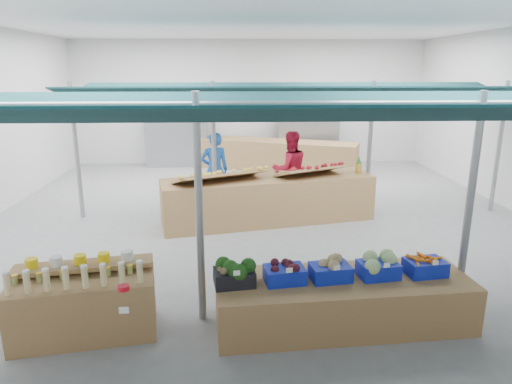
% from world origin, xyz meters
% --- Properties ---
extents(floor, '(13.00, 13.00, 0.00)m').
position_xyz_m(floor, '(0.00, 0.00, 0.00)').
color(floor, slate).
rests_on(floor, ground).
extents(hall, '(13.00, 13.00, 13.00)m').
position_xyz_m(hall, '(0.00, 1.44, 2.65)').
color(hall, silver).
rests_on(hall, ground).
extents(pole_grid, '(10.00, 4.60, 3.00)m').
position_xyz_m(pole_grid, '(0.75, -1.75, 1.81)').
color(pole_grid, gray).
rests_on(pole_grid, floor).
extents(awnings, '(9.50, 7.08, 0.30)m').
position_xyz_m(awnings, '(0.75, -1.75, 2.78)').
color(awnings, '#0B2C2E').
rests_on(awnings, pole_grid).
extents(back_shelving_left, '(2.00, 0.50, 2.00)m').
position_xyz_m(back_shelving_left, '(-2.50, 6.00, 1.00)').
color(back_shelving_left, '#B23F33').
rests_on(back_shelving_left, floor).
extents(back_shelving_right, '(2.00, 0.50, 2.00)m').
position_xyz_m(back_shelving_right, '(2.00, 6.00, 1.00)').
color(back_shelving_right, '#B23F33').
rests_on(back_shelving_right, floor).
extents(bottle_shelf, '(1.82, 1.30, 1.04)m').
position_xyz_m(bottle_shelf, '(-2.45, -4.28, 0.42)').
color(bottle_shelf, '#936340').
rests_on(bottle_shelf, floor).
extents(veg_counter, '(3.35, 1.32, 0.64)m').
position_xyz_m(veg_counter, '(0.84, -4.21, 0.32)').
color(veg_counter, '#936340').
rests_on(veg_counter, floor).
extents(fruit_counter, '(4.71, 2.05, 0.98)m').
position_xyz_m(fruit_counter, '(0.18, -0.00, 0.49)').
color(fruit_counter, '#936340').
rests_on(fruit_counter, floor).
extents(far_counter, '(5.42, 3.01, 0.97)m').
position_xyz_m(far_counter, '(0.76, 5.27, 0.49)').
color(far_counter, '#936340').
rests_on(far_counter, floor).
extents(vendor_left, '(0.75, 0.57, 1.83)m').
position_xyz_m(vendor_left, '(-1.02, 1.10, 0.92)').
color(vendor_left, blue).
rests_on(vendor_left, floor).
extents(vendor_right, '(1.02, 0.87, 1.83)m').
position_xyz_m(vendor_right, '(0.78, 1.10, 0.92)').
color(vendor_right, '#B31633').
rests_on(vendor_right, floor).
extents(crate_broccoli, '(0.54, 0.44, 0.35)m').
position_xyz_m(crate_broccoli, '(-0.57, -4.31, 0.80)').
color(crate_broccoli, black).
rests_on(crate_broccoli, veg_counter).
extents(crate_beets, '(0.54, 0.44, 0.29)m').
position_xyz_m(crate_beets, '(0.07, -4.27, 0.77)').
color(crate_beets, '#0F21A9').
rests_on(crate_beets, veg_counter).
extents(crate_celeriac, '(0.54, 0.44, 0.31)m').
position_xyz_m(crate_celeriac, '(0.66, -4.23, 0.78)').
color(crate_celeriac, '#0F21A9').
rests_on(crate_celeriac, veg_counter).
extents(crate_cabbage, '(0.54, 0.44, 0.35)m').
position_xyz_m(crate_cabbage, '(1.30, -4.18, 0.80)').
color(crate_cabbage, '#0F21A9').
rests_on(crate_cabbage, veg_counter).
extents(crate_carrots, '(0.54, 0.44, 0.29)m').
position_xyz_m(crate_carrots, '(1.93, -4.14, 0.75)').
color(crate_carrots, '#0F21A9').
rests_on(crate_carrots, veg_counter).
extents(sparrow, '(0.12, 0.09, 0.11)m').
position_xyz_m(sparrow, '(-0.71, -4.44, 0.89)').
color(sparrow, brown).
rests_on(sparrow, crate_broccoli).
extents(pole_ribbon, '(0.12, 0.12, 0.28)m').
position_xyz_m(pole_ribbon, '(-1.69, -5.26, 1.08)').
color(pole_ribbon, red).
rests_on(pole_ribbon, pole_grid).
extents(apple_heap_yellow, '(2.02, 1.43, 0.27)m').
position_xyz_m(apple_heap_yellow, '(-0.86, -0.34, 1.15)').
color(apple_heap_yellow, '#997247').
rests_on(apple_heap_yellow, fruit_counter).
extents(apple_heap_red, '(1.66, 1.26, 0.27)m').
position_xyz_m(apple_heap_red, '(1.11, 0.09, 1.15)').
color(apple_heap_red, '#997247').
rests_on(apple_heap_red, fruit_counter).
extents(pineapple, '(0.14, 0.14, 0.39)m').
position_xyz_m(pineapple, '(2.23, 0.33, 1.16)').
color(pineapple, '#8C6019').
rests_on(pineapple, fruit_counter).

